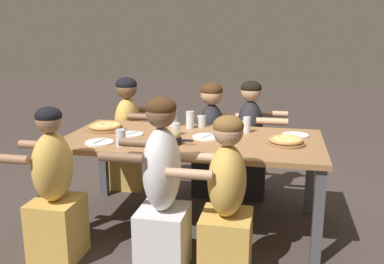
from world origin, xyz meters
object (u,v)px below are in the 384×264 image
drinking_glass_a (176,130)px  pizza_board_second (105,127)px  drinking_glass_c (225,125)px  diner_near_center (162,194)px  pizza_board_main (286,141)px  drinking_glass_d (121,138)px  empty_plate_b (132,134)px  empty_plate_a (295,135)px  skillet_bowl (168,137)px  diner_far_midright (250,145)px  empty_plate_c (207,137)px  drinking_glass_b (190,121)px  drinking_glass_e (173,118)px  cocktail_glass_blue (201,122)px  diner_near_left (54,193)px  diner_far_left (129,137)px  drinking_glass_f (247,126)px  diner_near_midright (226,207)px  empty_plate_d (99,142)px  diner_far_center (211,143)px

drinking_glass_a → pizza_board_second: bearing=175.6°
drinking_glass_c → diner_near_center: size_ratio=0.10×
pizza_board_main → pizza_board_second: bearing=174.0°
drinking_glass_d → empty_plate_b: bearing=96.4°
empty_plate_a → empty_plate_b: size_ratio=1.13×
drinking_glass_d → skillet_bowl: bearing=22.8°
diner_far_midright → empty_plate_a: bearing=39.8°
diner_near_center → drinking_glass_d: bearing=47.4°
pizza_board_second → drinking_glass_a: drinking_glass_a is taller
empty_plate_c → drinking_glass_a: size_ratio=2.31×
drinking_glass_b → drinking_glass_e: drinking_glass_b is taller
cocktail_glass_blue → drinking_glass_b: drinking_glass_b is taller
empty_plate_c → diner_near_left: diner_near_left is taller
cocktail_glass_blue → drinking_glass_b: size_ratio=0.83×
skillet_bowl → drinking_glass_d: 0.36m
drinking_glass_c → drinking_glass_e: drinking_glass_e is taller
drinking_glass_a → diner_near_center: bearing=-83.0°
empty_plate_a → drinking_glass_e: 1.07m
drinking_glass_d → drinking_glass_e: drinking_glass_e is taller
drinking_glass_c → diner_near_left: (-1.06, -0.98, -0.31)m
diner_near_left → diner_far_midright: (1.23, 1.44, 0.02)m
drinking_glass_d → diner_near_center: diner_near_center is taller
drinking_glass_b → diner_far_left: 0.86m
empty_plate_c → drinking_glass_f: size_ratio=1.74×
pizza_board_second → empty_plate_c: bearing=-5.3°
skillet_bowl → diner_far_midright: diner_far_midright is taller
empty_plate_c → diner_near_midright: size_ratio=0.21×
diner_near_left → diner_near_midright: (1.19, 0.00, 0.00)m
empty_plate_b → empty_plate_d: (-0.16, -0.29, -0.00)m
drinking_glass_c → diner_far_left: size_ratio=0.11×
empty_plate_a → drinking_glass_d: size_ratio=1.71×
empty_plate_d → drinking_glass_c: size_ratio=1.75×
pizza_board_second → skillet_bowl: 0.72m
empty_plate_c → diner_near_left: (-0.94, -0.76, -0.26)m
drinking_glass_c → pizza_board_main: bearing=-30.8°
empty_plate_c → pizza_board_main: bearing=-6.9°
drinking_glass_e → drinking_glass_c: bearing=-13.8°
empty_plate_b → drinking_glass_a: (0.36, 0.07, 0.04)m
empty_plate_a → empty_plate_c: size_ratio=0.93×
drinking_glass_a → diner_near_midright: diner_near_midright is taller
drinking_glass_a → diner_far_midright: diner_far_midright is taller
skillet_bowl → empty_plate_d: (-0.52, -0.09, -0.04)m
skillet_bowl → diner_near_midright: bearing=-45.6°
pizza_board_main → diner_far_center: size_ratio=0.26×
pizza_board_main → pizza_board_second: 1.53m
pizza_board_main → diner_near_midright: 0.82m
drinking_glass_c → diner_far_midright: size_ratio=0.11×
diner_far_midright → diner_near_midright: size_ratio=1.03×
empty_plate_a → diner_far_center: bearing=148.1°
skillet_bowl → drinking_glass_e: bearing=100.8°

